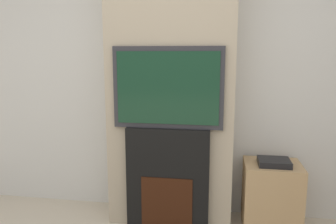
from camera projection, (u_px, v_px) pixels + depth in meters
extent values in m
cube|color=silver|center=(175.00, 68.00, 2.98)|extent=(6.00, 0.06, 2.70)
cube|color=tan|center=(171.00, 69.00, 2.77)|extent=(1.06, 0.38, 2.70)
cube|color=black|center=(168.00, 179.00, 2.75)|extent=(0.69, 0.14, 0.88)
cube|color=#33160A|center=(167.00, 202.00, 2.71)|extent=(0.43, 0.01, 0.42)
cube|color=#2D2D33|center=(168.00, 88.00, 2.61)|extent=(0.89, 0.06, 0.66)
cube|color=#143823|center=(167.00, 88.00, 2.58)|extent=(0.82, 0.01, 0.58)
cube|color=tan|center=(271.00, 196.00, 2.78)|extent=(0.47, 0.38, 0.57)
cube|color=black|center=(274.00, 162.00, 2.69)|extent=(0.26, 0.21, 0.05)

